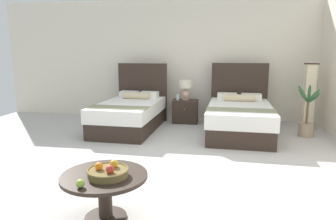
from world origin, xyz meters
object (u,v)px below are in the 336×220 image
(fruit_bowl, at_px, (108,172))
(loose_apple, at_px, (80,184))
(vase, at_px, (178,97))
(bed_near_corner, at_px, (239,117))
(nightstand, at_px, (185,111))
(bed_near_window, at_px, (130,113))
(floor_lamp_corner, at_px, (309,97))
(table_lamp, at_px, (186,87))
(coffee_table, at_px, (105,185))
(potted_palm, at_px, (306,121))

(fruit_bowl, distance_m, loose_apple, 0.31)
(vase, distance_m, fruit_bowl, 4.37)
(bed_near_corner, bearing_deg, nightstand, 145.91)
(bed_near_corner, height_order, loose_apple, bed_near_corner)
(bed_near_corner, bearing_deg, bed_near_window, -179.94)
(bed_near_corner, xyz_separation_m, nightstand, (-1.19, 0.80, -0.07))
(bed_near_corner, height_order, floor_lamp_corner, floor_lamp_corner)
(bed_near_corner, distance_m, nightstand, 1.44)
(bed_near_corner, bearing_deg, loose_apple, -112.16)
(table_lamp, xyz_separation_m, vase, (-0.17, -0.06, -0.22))
(coffee_table, bearing_deg, potted_palm, 52.09)
(bed_near_window, relative_size, potted_palm, 2.09)
(vase, distance_m, potted_palm, 2.77)
(bed_near_window, bearing_deg, bed_near_corner, 0.06)
(bed_near_window, xyz_separation_m, fruit_bowl, (0.85, -3.60, 0.17))
(bed_near_window, relative_size, loose_apple, 27.87)
(fruit_bowl, bearing_deg, table_lamp, 86.85)
(bed_near_corner, relative_size, vase, 15.62)
(nightstand, xyz_separation_m, table_lamp, (-0.00, 0.02, 0.56))
(vase, distance_m, floor_lamp_corner, 2.83)
(bed_near_corner, distance_m, vase, 1.59)
(fruit_bowl, distance_m, floor_lamp_corner, 5.11)
(potted_palm, bearing_deg, table_lamp, 161.49)
(table_lamp, relative_size, loose_apple, 5.96)
(bed_near_window, distance_m, loose_apple, 3.95)
(table_lamp, relative_size, fruit_bowl, 1.14)
(bed_near_window, bearing_deg, loose_apple, -79.80)
(bed_near_window, height_order, fruit_bowl, bed_near_window)
(bed_near_window, relative_size, vase, 15.07)
(bed_near_window, relative_size, coffee_table, 2.53)
(loose_apple, bearing_deg, potted_palm, 53.54)
(nightstand, relative_size, vase, 4.10)
(table_lamp, height_order, fruit_bowl, table_lamp)
(table_lamp, bearing_deg, fruit_bowl, -93.15)
(table_lamp, height_order, coffee_table, table_lamp)
(potted_palm, bearing_deg, coffee_table, -127.91)
(coffee_table, relative_size, potted_palm, 0.83)
(bed_near_window, xyz_separation_m, vase, (0.92, 0.77, 0.27))
(bed_near_window, height_order, vase, bed_near_window)
(table_lamp, bearing_deg, loose_apple, -94.78)
(floor_lamp_corner, bearing_deg, bed_near_window, -170.77)
(coffee_table, height_order, loose_apple, loose_apple)
(loose_apple, relative_size, floor_lamp_corner, 0.05)
(loose_apple, bearing_deg, floor_lamp_corner, 55.88)
(coffee_table, distance_m, loose_apple, 0.37)
(coffee_table, xyz_separation_m, floor_lamp_corner, (2.95, 4.17, 0.36))
(bed_near_window, height_order, bed_near_corner, bed_near_corner)
(loose_apple, bearing_deg, vase, 87.29)
(table_lamp, bearing_deg, vase, -160.93)
(table_lamp, bearing_deg, nightstand, -90.00)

